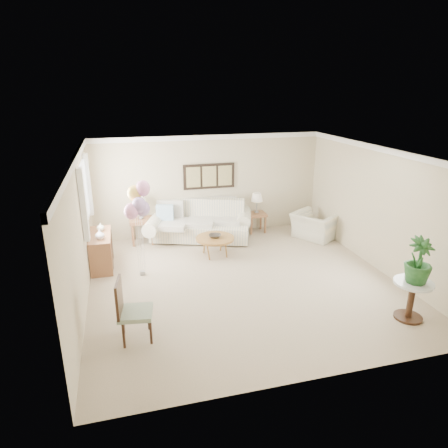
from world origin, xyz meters
name	(u,v)px	position (x,y,z in m)	size (l,w,h in m)	color
ground_plane	(242,281)	(0.00, 0.00, 0.00)	(6.00, 6.00, 0.00)	#B9A78C
room_shell	(237,203)	(-0.11, 0.09, 1.63)	(6.04, 6.04, 2.60)	beige
wall_art_triptych	(209,176)	(0.00, 2.96, 1.55)	(1.35, 0.06, 0.65)	black
sofa	(200,224)	(-0.34, 2.60, 0.40)	(3.02, 1.78, 1.00)	beige
end_table_left	(141,223)	(-1.81, 2.68, 0.53)	(0.58, 0.53, 0.63)	#916140
end_table_right	(256,216)	(1.23, 2.71, 0.45)	(0.49, 0.44, 0.53)	#916140
lamp_left	(140,201)	(-1.81, 2.68, 1.09)	(0.34, 0.34, 0.59)	gray
lamp_right	(257,198)	(1.23, 2.71, 0.95)	(0.31, 0.31, 0.55)	gray
coffee_table	(215,239)	(-0.23, 1.42, 0.41)	(0.89, 0.89, 0.45)	olive
decor_bowl	(215,236)	(-0.23, 1.42, 0.48)	(0.28, 0.28, 0.07)	#2B2722
armchair	(315,226)	(2.54, 1.87, 0.33)	(1.03, 0.90, 0.67)	beige
side_table	(412,291)	(2.32, -2.04, 0.52)	(0.64, 0.64, 0.69)	silver
potted_plant	(419,261)	(2.33, -2.05, 1.08)	(0.43, 0.43, 0.78)	#17481A
accent_chair	(130,309)	(-2.25, -1.43, 0.54)	(0.57, 0.57, 1.03)	gray
credenza	(101,250)	(-2.76, 1.50, 0.37)	(0.46, 1.20, 0.74)	#916140
vase_white	(100,234)	(-2.74, 1.21, 0.84)	(0.19, 0.19, 0.20)	silver
vase_sage	(100,227)	(-2.74, 1.73, 0.83)	(0.17, 0.17, 0.17)	beige
balloon_cluster	(138,202)	(-1.93, 0.79, 1.60)	(0.54, 0.50, 2.01)	gray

